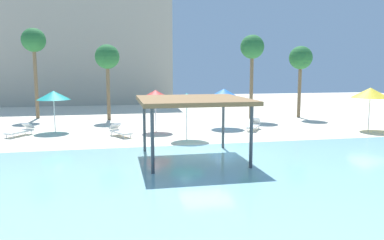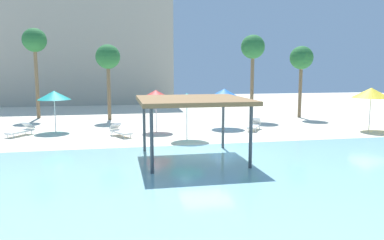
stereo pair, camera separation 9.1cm
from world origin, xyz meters
name	(u,v)px [view 1 (the left image)]	position (x,y,z in m)	size (l,w,h in m)	color
ground_plane	(206,151)	(0.00, 0.00, 0.00)	(80.00, 80.00, 0.00)	beige
lagoon_water	(242,183)	(0.00, -5.25, 0.02)	(44.00, 13.50, 0.04)	#8CC6CC
shade_pavilion	(193,102)	(-0.98, -1.50, 2.60)	(4.66, 4.66, 2.76)	#42474C
beach_umbrella_yellow_0	(370,93)	(12.12, 4.13, 2.47)	(2.41, 2.41, 2.81)	silver
beach_umbrella_teal_1	(53,95)	(-8.19, 7.70, 2.35)	(2.08, 2.08, 2.64)	silver
beach_umbrella_teal_2	(187,99)	(-0.33, 3.28, 2.36)	(2.12, 2.12, 2.65)	silver
beach_umbrella_blue_3	(224,93)	(2.99, 7.11, 2.38)	(2.23, 2.23, 2.69)	silver
beach_umbrella_red_5	(156,94)	(-1.77, 6.45, 2.42)	(1.95, 1.95, 2.69)	silver
lounge_chair_1	(254,125)	(4.69, 5.73, 0.33)	(1.50, 1.93, 0.74)	white
lounge_chair_2	(21,130)	(-9.97, 6.52, 0.33)	(1.50, 1.93, 0.74)	white
lounge_chair_3	(119,131)	(-4.12, 5.12, 0.33)	(1.41, 1.96, 0.74)	white
palm_tree_0	(252,49)	(6.49, 11.09, 5.60)	(1.90, 1.90, 6.73)	brown
palm_tree_1	(301,59)	(10.69, 11.03, 4.81)	(1.90, 1.90, 5.89)	brown
palm_tree_2	(107,58)	(-4.84, 12.63, 4.84)	(1.90, 1.90, 5.93)	brown
palm_tree_3	(34,43)	(-10.59, 14.80, 6.11)	(1.90, 1.90, 7.27)	brown
hotel_block_0	(76,39)	(-8.88, 30.84, 7.69)	(22.20, 11.53, 15.38)	#B2A893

